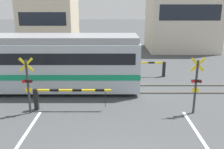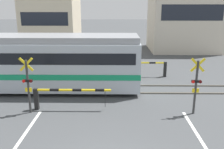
% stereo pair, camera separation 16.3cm
% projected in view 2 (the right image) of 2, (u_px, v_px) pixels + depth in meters
% --- Properties ---
extents(rail_track_near, '(50.00, 0.10, 0.08)m').
position_uv_depth(rail_track_near, '(112.00, 93.00, 14.94)').
color(rail_track_near, '#5B564C').
rests_on(rail_track_near, ground_plane).
extents(rail_track_far, '(50.00, 0.10, 0.08)m').
position_uv_depth(rail_track_far, '(113.00, 85.00, 16.32)').
color(rail_track_far, '#5B564C').
rests_on(rail_track_far, ground_plane).
extents(commuter_train, '(14.72, 2.97, 3.39)m').
position_uv_depth(commuter_train, '(18.00, 61.00, 15.22)').
color(commuter_train, '#ADB7C1').
rests_on(commuter_train, ground_plane).
extents(crossing_barrier_near, '(3.88, 0.20, 1.11)m').
position_uv_depth(crossing_barrier_near, '(56.00, 95.00, 12.51)').
color(crossing_barrier_near, black).
rests_on(crossing_barrier_near, ground_plane).
extents(crossing_barrier_far, '(3.88, 0.20, 1.11)m').
position_uv_depth(crossing_barrier_far, '(151.00, 66.00, 18.19)').
color(crossing_barrier_far, black).
rests_on(crossing_barrier_far, ground_plane).
extents(crossing_signal_left, '(0.68, 0.15, 2.79)m').
position_uv_depth(crossing_signal_left, '(28.00, 83.00, 11.94)').
color(crossing_signal_left, '#333333').
rests_on(crossing_signal_left, ground_plane).
extents(crossing_signal_right, '(0.68, 0.15, 2.79)m').
position_uv_depth(crossing_signal_right, '(196.00, 84.00, 11.84)').
color(crossing_signal_right, '#333333').
rests_on(crossing_signal_right, ground_plane).
extents(pedestrian, '(0.38, 0.22, 1.70)m').
position_uv_depth(pedestrian, '(124.00, 54.00, 21.50)').
color(pedestrian, brown).
rests_on(pedestrian, ground_plane).
extents(building_left_of_street, '(5.71, 6.40, 6.71)m').
position_uv_depth(building_left_of_street, '(52.00, 20.00, 28.36)').
color(building_left_of_street, beige).
rests_on(building_left_of_street, ground_plane).
extents(building_right_of_street, '(7.39, 6.40, 7.86)m').
position_uv_depth(building_right_of_street, '(184.00, 15.00, 28.02)').
color(building_right_of_street, beige).
rests_on(building_right_of_street, ground_plane).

